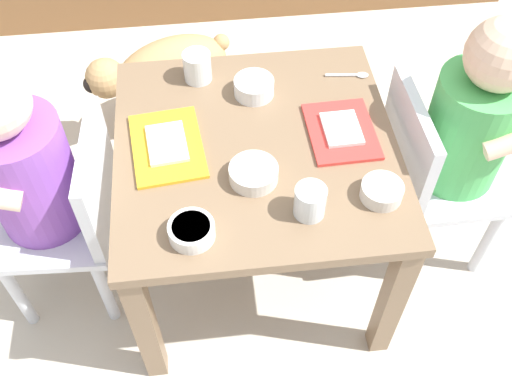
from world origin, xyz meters
The scene contains 14 objects.
ground_plane centered at (0.00, 0.00, 0.00)m, with size 7.00×7.00×0.00m, color beige.
dining_table centered at (0.00, 0.00, 0.37)m, with size 0.58×0.59×0.45m.
seated_child_left centered at (-0.45, -0.01, 0.44)m, with size 0.30×0.30×0.70m.
seated_child_right centered at (0.45, 0.01, 0.44)m, with size 0.29×0.29×0.70m.
dog centered at (-0.20, 0.55, 0.20)m, with size 0.44×0.30×0.31m.
food_tray_left centered at (-0.18, 0.01, 0.45)m, with size 0.16×0.21×0.02m.
food_tray_right centered at (0.18, 0.01, 0.45)m, with size 0.14×0.18×0.02m.
water_cup_left centered at (0.08, -0.18, 0.48)m, with size 0.06×0.06×0.06m.
water_cup_right centered at (-0.11, 0.22, 0.48)m, with size 0.06×0.06×0.07m.
cereal_bowl_right_side centered at (0.01, 0.15, 0.47)m, with size 0.09×0.09×0.04m.
cereal_bowl_left_side centered at (-0.02, -0.09, 0.47)m, with size 0.10×0.10×0.03m.
veggie_bowl_far centered at (-0.14, -0.21, 0.47)m, with size 0.09×0.09×0.03m.
veggie_bowl_near centered at (0.22, -0.16, 0.47)m, with size 0.08×0.08×0.03m.
spoon_by_left_tray centered at (0.24, 0.19, 0.45)m, with size 0.10×0.02×0.01m.
Camera 1 is at (-0.10, -0.82, 1.34)m, focal length 41.39 mm.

